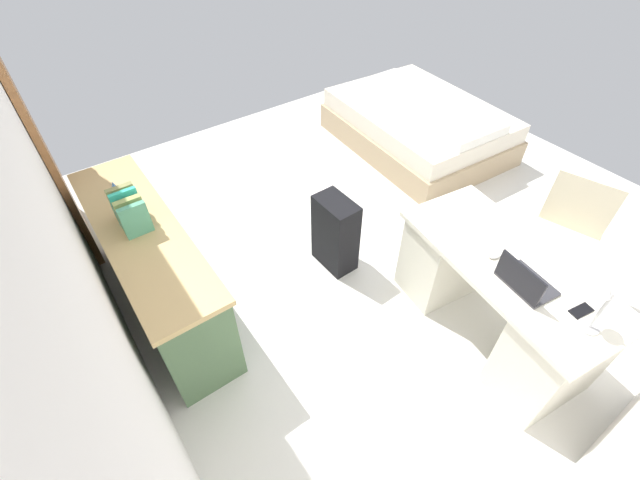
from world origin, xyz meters
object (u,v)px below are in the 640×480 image
object	(u,v)px
computer_mouse	(495,254)
cell_phone_near_laptop	(581,311)
office_chair	(559,244)
credenza	(155,269)
figurine_small	(115,188)
bed	(418,126)
laptop	(524,281)
desk_lamp	(603,293)
desk	(495,297)
suitcase_black	(335,234)

from	to	relation	value
computer_mouse	cell_phone_near_laptop	distance (m)	0.56
office_chair	credenza	xyz separation A→B (m)	(1.57, 2.56, -0.02)
credenza	figurine_small	size ratio (longest dim) A/B	16.36
credenza	cell_phone_near_laptop	xyz separation A→B (m)	(-2.05, -1.79, 0.34)
figurine_small	bed	bearing A→B (deg)	-88.67
bed	laptop	xyz separation A→B (m)	(-2.27, 1.55, 0.54)
credenza	desk_lamp	bearing A→B (deg)	-140.69
cell_phone_near_laptop	desk	bearing A→B (deg)	9.55
laptop	computer_mouse	distance (m)	0.27
bed	suitcase_black	bearing A→B (deg)	116.09
cell_phone_near_laptop	credenza	bearing A→B (deg)	51.08
suitcase_black	laptop	xyz separation A→B (m)	(-1.34, -0.34, 0.46)
desk	computer_mouse	bearing A→B (deg)	26.67
bed	laptop	world-z (taller)	laptop
figurine_small	desk_lamp	bearing A→B (deg)	-145.92
desk	office_chair	size ratio (longest dim) A/B	1.61
desk_lamp	desk	bearing A→B (deg)	-8.44
figurine_small	laptop	bearing A→B (deg)	-142.72
desk	laptop	size ratio (longest dim) A/B	4.50
office_chair	figurine_small	size ratio (longest dim) A/B	8.55
desk	cell_phone_near_laptop	world-z (taller)	cell_phone_near_laptop
laptop	cell_phone_near_laptop	size ratio (longest dim) A/B	2.48
computer_mouse	suitcase_black	bearing A→B (deg)	29.02
computer_mouse	cell_phone_near_laptop	world-z (taller)	computer_mouse
bed	credenza	bearing A→B (deg)	99.15
office_chair	suitcase_black	xyz separation A→B (m)	(1.16, 1.24, -0.09)
bed	cell_phone_near_laptop	world-z (taller)	cell_phone_near_laptop
bed	computer_mouse	size ratio (longest dim) A/B	19.89
suitcase_black	cell_phone_near_laptop	distance (m)	1.76
desk_lamp	bed	bearing A→B (deg)	-29.87
figurine_small	desk	bearing A→B (deg)	-138.61
bed	desk_lamp	size ratio (longest dim) A/B	5.76
office_chair	bed	distance (m)	2.19
office_chair	figurine_small	world-z (taller)	office_chair
office_chair	cell_phone_near_laptop	size ratio (longest dim) A/B	6.91
desk	desk_lamp	size ratio (longest dim) A/B	4.40
laptop	computer_mouse	bearing A→B (deg)	-16.85
bed	cell_phone_near_laptop	bearing A→B (deg)	150.91
bed	cell_phone_near_laptop	xyz separation A→B (m)	(-2.57, 1.43, 0.49)
desk	computer_mouse	distance (m)	0.38
computer_mouse	cell_phone_near_laptop	xyz separation A→B (m)	(-0.56, -0.04, -0.01)
desk	cell_phone_near_laptop	xyz separation A→B (m)	(-0.46, 0.00, 0.35)
office_chair	credenza	distance (m)	3.00
office_chair	laptop	distance (m)	0.98
suitcase_black	desk_lamp	world-z (taller)	desk_lamp
suitcase_black	figurine_small	size ratio (longest dim) A/B	5.94
cell_phone_near_laptop	figurine_small	distance (m)	3.07
office_chair	figurine_small	xyz separation A→B (m)	(2.01, 2.56, 0.43)
desk	figurine_small	bearing A→B (deg)	41.39
computer_mouse	figurine_small	distance (m)	2.61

